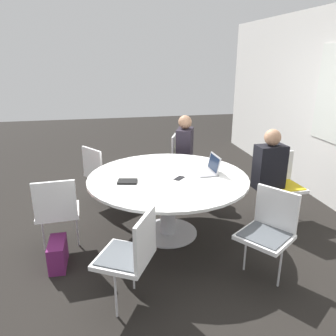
{
  "coord_description": "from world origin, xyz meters",
  "views": [
    {
      "loc": [
        3.44,
        -0.68,
        2.04
      ],
      "look_at": [
        0.0,
        0.0,
        0.84
      ],
      "focal_mm": 35.0,
      "sensor_mm": 36.0,
      "label": 1
    }
  ],
  "objects_px": {
    "spiral_notebook": "(127,181)",
    "person_1": "(186,149)",
    "chair_2": "(101,171)",
    "laptop": "(209,168)",
    "handbag": "(58,254)",
    "chair_4": "(131,252)",
    "person_0": "(270,170)",
    "chair_5": "(269,227)",
    "cell_phone": "(179,178)",
    "chair_0": "(282,180)",
    "chair_1": "(182,156)",
    "chair_3": "(57,208)"
  },
  "relations": [
    {
      "from": "chair_0",
      "to": "chair_2",
      "type": "distance_m",
      "value": 2.43
    },
    {
      "from": "chair_5",
      "to": "person_1",
      "type": "xyz_separation_m",
      "value": [
        -2.15,
        -0.26,
        0.19
      ]
    },
    {
      "from": "chair_5",
      "to": "handbag",
      "type": "relative_size",
      "value": 2.41
    },
    {
      "from": "chair_1",
      "to": "chair_4",
      "type": "bearing_deg",
      "value": 0.07
    },
    {
      "from": "laptop",
      "to": "cell_phone",
      "type": "distance_m",
      "value": 0.4
    },
    {
      "from": "chair_1",
      "to": "laptop",
      "type": "distance_m",
      "value": 1.44
    },
    {
      "from": "chair_2",
      "to": "chair_5",
      "type": "distance_m",
      "value": 2.46
    },
    {
      "from": "cell_phone",
      "to": "handbag",
      "type": "height_order",
      "value": "cell_phone"
    },
    {
      "from": "laptop",
      "to": "chair_5",
      "type": "bearing_deg",
      "value": 12.98
    },
    {
      "from": "person_1",
      "to": "handbag",
      "type": "height_order",
      "value": "person_1"
    },
    {
      "from": "chair_2",
      "to": "handbag",
      "type": "height_order",
      "value": "chair_2"
    },
    {
      "from": "chair_2",
      "to": "spiral_notebook",
      "type": "distance_m",
      "value": 1.12
    },
    {
      "from": "chair_3",
      "to": "chair_5",
      "type": "height_order",
      "value": "same"
    },
    {
      "from": "person_1",
      "to": "cell_phone",
      "type": "distance_m",
      "value": 1.34
    },
    {
      "from": "handbag",
      "to": "person_0",
      "type": "bearing_deg",
      "value": 100.59
    },
    {
      "from": "chair_2",
      "to": "person_1",
      "type": "bearing_deg",
      "value": 64.61
    },
    {
      "from": "chair_4",
      "to": "person_0",
      "type": "xyz_separation_m",
      "value": [
        -1.16,
        1.82,
        0.19
      ]
    },
    {
      "from": "cell_phone",
      "to": "chair_2",
      "type": "bearing_deg",
      "value": -140.46
    },
    {
      "from": "chair_5",
      "to": "laptop",
      "type": "bearing_deg",
      "value": -19.82
    },
    {
      "from": "spiral_notebook",
      "to": "person_1",
      "type": "bearing_deg",
      "value": 142.78
    },
    {
      "from": "chair_0",
      "to": "chair_1",
      "type": "bearing_deg",
      "value": -55.03
    },
    {
      "from": "chair_3",
      "to": "chair_2",
      "type": "bearing_deg",
      "value": 63.91
    },
    {
      "from": "chair_1",
      "to": "chair_2",
      "type": "xyz_separation_m",
      "value": [
        0.48,
        -1.29,
        0.0
      ]
    },
    {
      "from": "chair_0",
      "to": "chair_5",
      "type": "distance_m",
      "value": 1.33
    },
    {
      "from": "chair_3",
      "to": "person_0",
      "type": "xyz_separation_m",
      "value": [
        -0.19,
        2.51,
        0.19
      ]
    },
    {
      "from": "chair_0",
      "to": "chair_5",
      "type": "xyz_separation_m",
      "value": [
        1.1,
        -0.75,
        0.0
      ]
    },
    {
      "from": "chair_5",
      "to": "spiral_notebook",
      "type": "height_order",
      "value": "chair_5"
    },
    {
      "from": "chair_0",
      "to": "person_0",
      "type": "bearing_deg",
      "value": 19.06
    },
    {
      "from": "chair_2",
      "to": "handbag",
      "type": "relative_size",
      "value": 2.41
    },
    {
      "from": "laptop",
      "to": "spiral_notebook",
      "type": "distance_m",
      "value": 0.97
    },
    {
      "from": "chair_1",
      "to": "chair_4",
      "type": "distance_m",
      "value": 2.76
    },
    {
      "from": "chair_5",
      "to": "laptop",
      "type": "xyz_separation_m",
      "value": [
        -0.98,
        -0.28,
        0.27
      ]
    },
    {
      "from": "person_1",
      "to": "laptop",
      "type": "xyz_separation_m",
      "value": [
        1.16,
        -0.01,
        0.08
      ]
    },
    {
      "from": "chair_3",
      "to": "chair_5",
      "type": "relative_size",
      "value": 1.0
    },
    {
      "from": "person_0",
      "to": "laptop",
      "type": "height_order",
      "value": "person_0"
    },
    {
      "from": "chair_0",
      "to": "chair_4",
      "type": "relative_size",
      "value": 1.0
    },
    {
      "from": "chair_5",
      "to": "spiral_notebook",
      "type": "xyz_separation_m",
      "value": [
        -0.86,
        -1.24,
        0.23
      ]
    },
    {
      "from": "chair_3",
      "to": "spiral_notebook",
      "type": "xyz_separation_m",
      "value": [
        -0.05,
        0.75,
        0.23
      ]
    },
    {
      "from": "person_1",
      "to": "cell_phone",
      "type": "height_order",
      "value": "person_1"
    },
    {
      "from": "chair_2",
      "to": "laptop",
      "type": "height_order",
      "value": "laptop"
    },
    {
      "from": "person_1",
      "to": "laptop",
      "type": "relative_size",
      "value": 3.87
    },
    {
      "from": "chair_0",
      "to": "cell_phone",
      "type": "relative_size",
      "value": 5.78
    },
    {
      "from": "chair_3",
      "to": "person_0",
      "type": "relative_size",
      "value": 0.71
    },
    {
      "from": "chair_1",
      "to": "cell_phone",
      "type": "relative_size",
      "value": 5.78
    },
    {
      "from": "chair_5",
      "to": "chair_3",
      "type": "bearing_deg",
      "value": 32.26
    },
    {
      "from": "spiral_notebook",
      "to": "chair_0",
      "type": "bearing_deg",
      "value": 96.81
    },
    {
      "from": "cell_phone",
      "to": "person_0",
      "type": "bearing_deg",
      "value": 96.8
    },
    {
      "from": "chair_1",
      "to": "handbag",
      "type": "bearing_deg",
      "value": -20.68
    },
    {
      "from": "chair_0",
      "to": "laptop",
      "type": "xyz_separation_m",
      "value": [
        0.12,
        -1.03,
        0.27
      ]
    },
    {
      "from": "chair_0",
      "to": "chair_2",
      "type": "relative_size",
      "value": 1.0
    }
  ]
}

